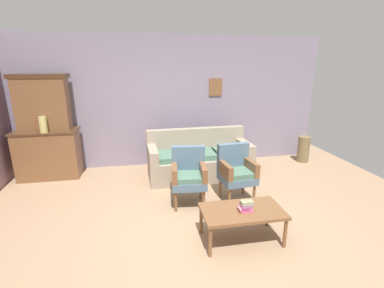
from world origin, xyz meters
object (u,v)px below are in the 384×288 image
coffee_table (242,213)px  armchair_near_cabinet (189,174)px  floral_couch (199,160)px  side_cabinet (49,154)px  floor_vase_by_wall (303,149)px  vase_on_cabinet (43,125)px  armchair_near_couch_end (236,170)px  book_stack_on_table (246,206)px

coffee_table → armchair_near_cabinet: bearing=114.4°
coffee_table → floral_couch: bearing=92.3°
floral_couch → side_cabinet: bearing=170.4°
side_cabinet → floor_vase_by_wall: size_ratio=2.01×
vase_on_cabinet → armchair_near_cabinet: (2.42, -1.38, -0.58)m
floral_couch → floor_vase_by_wall: bearing=8.8°
armchair_near_couch_end → floral_couch: bearing=109.7°
coffee_table → floor_vase_by_wall: bearing=46.5°
vase_on_cabinet → book_stack_on_table: (2.93, -2.48, -0.59)m
side_cabinet → floral_couch: bearing=-9.6°
side_cabinet → vase_on_cabinet: 0.64m
vase_on_cabinet → floral_couch: bearing=-6.3°
vase_on_cabinet → armchair_near_cabinet: vase_on_cabinet is taller
floral_couch → vase_on_cabinet: bearing=173.7°
book_stack_on_table → floor_vase_by_wall: (2.36, 2.55, -0.20)m
armchair_near_couch_end → floor_vase_by_wall: 2.55m
armchair_near_cabinet → side_cabinet: bearing=147.6°
floral_couch → armchair_near_cabinet: size_ratio=2.22×
coffee_table → book_stack_on_table: (0.03, -0.03, 0.11)m
vase_on_cabinet → floor_vase_by_wall: bearing=0.8°
vase_on_cabinet → coffee_table: 3.86m
book_stack_on_table → floor_vase_by_wall: floor_vase_by_wall is taller
vase_on_cabinet → armchair_near_couch_end: bearing=-23.2°
side_cabinet → book_stack_on_table: side_cabinet is taller
book_stack_on_table → armchair_near_couch_end: bearing=76.4°
armchair_near_cabinet → floor_vase_by_wall: (2.87, 1.45, -0.21)m
coffee_table → side_cabinet: bearing=138.3°
armchair_near_couch_end → coffee_table: (-0.29, -1.07, -0.12)m
floral_couch → armchair_near_couch_end: size_ratio=2.22×
floral_couch → floor_vase_by_wall: 2.50m
floor_vase_by_wall → side_cabinet: bearing=178.9°
vase_on_cabinet → coffee_table: bearing=-40.1°
armchair_near_couch_end → floor_vase_by_wall: size_ratio=1.56×
floral_couch → coffee_table: 2.14m
floral_couch → armchair_near_cabinet: (-0.40, -1.07, 0.17)m
coffee_table → book_stack_on_table: size_ratio=5.65×
coffee_table → floor_vase_by_wall: floor_vase_by_wall is taller
floral_couch → armchair_near_couch_end: bearing=-70.3°
coffee_table → floor_vase_by_wall: size_ratio=1.74×
side_cabinet → book_stack_on_table: (2.96, -2.65, 0.02)m
floral_couch → floor_vase_by_wall: floral_couch is taller
side_cabinet → armchair_near_cabinet: (2.45, -1.55, 0.03)m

